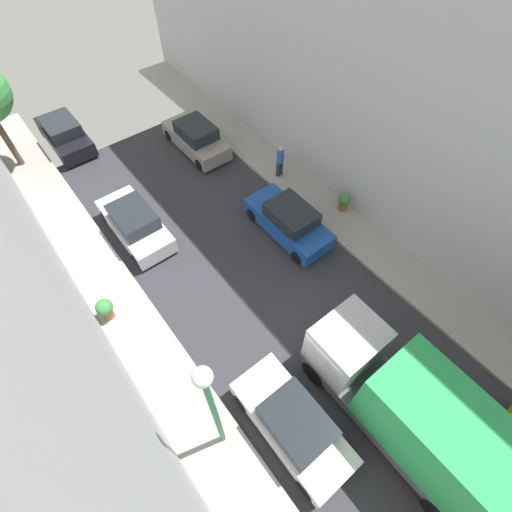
{
  "coord_description": "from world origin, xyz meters",
  "views": [
    {
      "loc": [
        -5.28,
        -2.62,
        13.18
      ],
      "look_at": [
        0.47,
        4.71,
        0.5
      ],
      "focal_mm": 26.49,
      "sensor_mm": 36.0,
      "label": 1
    }
  ],
  "objects_px": {
    "parked_car_left_4": "(64,134)",
    "lamp_post": "(212,404)",
    "parked_car_right_2": "(289,221)",
    "delivery_truck": "(412,411)",
    "pedestrian": "(280,160)",
    "parked_car_right_3": "(196,138)",
    "potted_plant_2": "(344,201)",
    "parked_car_left_2": "(293,424)",
    "parked_car_left_3": "(135,223)",
    "potted_plant_3": "(105,309)"
  },
  "relations": [
    {
      "from": "parked_car_left_3",
      "to": "pedestrian",
      "type": "distance_m",
      "value": 7.52
    },
    {
      "from": "lamp_post",
      "to": "pedestrian",
      "type": "bearing_deg",
      "value": 41.61
    },
    {
      "from": "parked_car_right_3",
      "to": "delivery_truck",
      "type": "bearing_deg",
      "value": -99.65
    },
    {
      "from": "lamp_post",
      "to": "potted_plant_3",
      "type": "bearing_deg",
      "value": 98.68
    },
    {
      "from": "pedestrian",
      "to": "potted_plant_2",
      "type": "xyz_separation_m",
      "value": [
        0.8,
        -3.65,
        -0.41
      ]
    },
    {
      "from": "parked_car_left_4",
      "to": "parked_car_right_3",
      "type": "bearing_deg",
      "value": -40.8
    },
    {
      "from": "parked_car_right_3",
      "to": "pedestrian",
      "type": "distance_m",
      "value": 4.94
    },
    {
      "from": "parked_car_left_2",
      "to": "parked_car_left_4",
      "type": "distance_m",
      "value": 18.56
    },
    {
      "from": "pedestrian",
      "to": "parked_car_left_2",
      "type": "bearing_deg",
      "value": -128.32
    },
    {
      "from": "parked_car_left_4",
      "to": "potted_plant_3",
      "type": "xyz_separation_m",
      "value": [
        -2.85,
        -11.24,
        0.02
      ]
    },
    {
      "from": "parked_car_right_2",
      "to": "lamp_post",
      "type": "relative_size",
      "value": 0.7
    },
    {
      "from": "parked_car_right_2",
      "to": "parked_car_right_3",
      "type": "xyz_separation_m",
      "value": [
        0.0,
        7.52,
        0.0
      ]
    },
    {
      "from": "parked_car_right_3",
      "to": "delivery_truck",
      "type": "height_order",
      "value": "delivery_truck"
    },
    {
      "from": "parked_car_right_3",
      "to": "potted_plant_2",
      "type": "relative_size",
      "value": 4.58
    },
    {
      "from": "pedestrian",
      "to": "lamp_post",
      "type": "distance_m",
      "value": 12.85
    },
    {
      "from": "parked_car_right_2",
      "to": "potted_plant_2",
      "type": "bearing_deg",
      "value": -12.09
    },
    {
      "from": "delivery_truck",
      "to": "pedestrian",
      "type": "bearing_deg",
      "value": 67.4
    },
    {
      "from": "parked_car_left_2",
      "to": "potted_plant_2",
      "type": "height_order",
      "value": "parked_car_left_2"
    },
    {
      "from": "delivery_truck",
      "to": "parked_car_left_3",
      "type": "bearing_deg",
      "value": 102.26
    },
    {
      "from": "parked_car_right_3",
      "to": "potted_plant_2",
      "type": "height_order",
      "value": "parked_car_right_3"
    },
    {
      "from": "parked_car_left_3",
      "to": "parked_car_right_2",
      "type": "bearing_deg",
      "value": -36.91
    },
    {
      "from": "parked_car_left_2",
      "to": "parked_car_left_3",
      "type": "relative_size",
      "value": 1.0
    },
    {
      "from": "parked_car_right_2",
      "to": "potted_plant_3",
      "type": "height_order",
      "value": "parked_car_right_2"
    },
    {
      "from": "potted_plant_2",
      "to": "lamp_post",
      "type": "bearing_deg",
      "value": -155.35
    },
    {
      "from": "parked_car_left_2",
      "to": "parked_car_right_2",
      "type": "height_order",
      "value": "same"
    },
    {
      "from": "parked_car_left_4",
      "to": "potted_plant_3",
      "type": "relative_size",
      "value": 4.16
    },
    {
      "from": "pedestrian",
      "to": "potted_plant_2",
      "type": "distance_m",
      "value": 3.76
    },
    {
      "from": "parked_car_left_3",
      "to": "parked_car_right_3",
      "type": "relative_size",
      "value": 1.0
    },
    {
      "from": "delivery_truck",
      "to": "parked_car_right_3",
      "type": "bearing_deg",
      "value": 80.35
    },
    {
      "from": "parked_car_left_4",
      "to": "parked_car_right_3",
      "type": "xyz_separation_m",
      "value": [
        5.4,
        -4.66,
        0.0
      ]
    },
    {
      "from": "parked_car_left_4",
      "to": "lamp_post",
      "type": "relative_size",
      "value": 0.7
    },
    {
      "from": "parked_car_left_3",
      "to": "parked_car_left_4",
      "type": "distance_m",
      "value": 8.12
    },
    {
      "from": "delivery_truck",
      "to": "potted_plant_2",
      "type": "xyz_separation_m",
      "value": [
        5.54,
        7.76,
        -1.13
      ]
    },
    {
      "from": "parked_car_left_2",
      "to": "lamp_post",
      "type": "xyz_separation_m",
      "value": [
        -1.9,
        1.12,
        3.34
      ]
    },
    {
      "from": "delivery_truck",
      "to": "lamp_post",
      "type": "bearing_deg",
      "value": 146.02
    },
    {
      "from": "parked_car_right_2",
      "to": "potted_plant_2",
      "type": "height_order",
      "value": "parked_car_right_2"
    },
    {
      "from": "parked_car_right_3",
      "to": "lamp_post",
      "type": "relative_size",
      "value": 0.7
    },
    {
      "from": "delivery_truck",
      "to": "parked_car_left_2",
      "type": "bearing_deg",
      "value": 143.74
    },
    {
      "from": "parked_car_left_3",
      "to": "parked_car_right_2",
      "type": "height_order",
      "value": "same"
    },
    {
      "from": "parked_car_left_2",
      "to": "parked_car_left_4",
      "type": "height_order",
      "value": "same"
    },
    {
      "from": "parked_car_left_3",
      "to": "parked_car_right_2",
      "type": "relative_size",
      "value": 1.0
    },
    {
      "from": "delivery_truck",
      "to": "potted_plant_2",
      "type": "bearing_deg",
      "value": 54.45
    },
    {
      "from": "delivery_truck",
      "to": "potted_plant_3",
      "type": "relative_size",
      "value": 6.54
    },
    {
      "from": "lamp_post",
      "to": "potted_plant_2",
      "type": "bearing_deg",
      "value": 24.65
    },
    {
      "from": "pedestrian",
      "to": "potted_plant_2",
      "type": "relative_size",
      "value": 1.88
    },
    {
      "from": "pedestrian",
      "to": "parked_car_right_2",
      "type": "bearing_deg",
      "value": -123.96
    },
    {
      "from": "parked_car_left_3",
      "to": "parked_car_left_4",
      "type": "relative_size",
      "value": 1.0
    },
    {
      "from": "pedestrian",
      "to": "parked_car_left_4",
      "type": "bearing_deg",
      "value": 129.17
    },
    {
      "from": "delivery_truck",
      "to": "lamp_post",
      "type": "distance_m",
      "value": 5.99
    },
    {
      "from": "parked_car_right_2",
      "to": "delivery_truck",
      "type": "distance_m",
      "value": 8.85
    }
  ]
}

